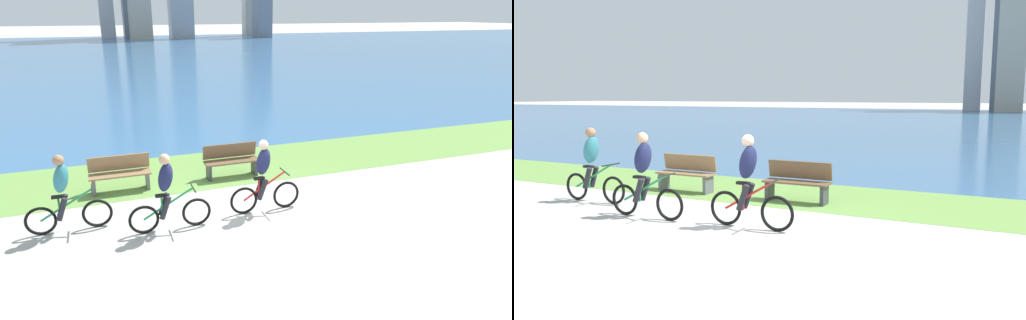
# 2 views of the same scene
# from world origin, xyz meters

# --- Properties ---
(ground_plane) EXTENTS (300.00, 300.00, 0.00)m
(ground_plane) POSITION_xyz_m (0.00, 0.00, 0.00)
(ground_plane) COLOR #B2AFA8
(grass_strip_bayside) EXTENTS (120.00, 3.09, 0.01)m
(grass_strip_bayside) POSITION_xyz_m (0.00, 3.28, 0.00)
(grass_strip_bayside) COLOR #6B9947
(grass_strip_bayside) RESTS_ON ground
(bay_water_surface) EXTENTS (300.00, 74.91, 0.00)m
(bay_water_surface) POSITION_xyz_m (0.00, 42.28, 0.00)
(bay_water_surface) COLOR #386693
(bay_water_surface) RESTS_ON ground
(cyclist_lead) EXTENTS (1.66, 0.52, 1.68)m
(cyclist_lead) POSITION_xyz_m (0.39, 0.11, 0.84)
(cyclist_lead) COLOR black
(cyclist_lead) RESTS_ON ground
(cyclist_trailing) EXTENTS (1.70, 0.52, 1.66)m
(cyclist_trailing) POSITION_xyz_m (-1.78, -0.07, 0.83)
(cyclist_trailing) COLOR black
(cyclist_trailing) RESTS_ON ground
(cyclist_distant_rear) EXTENTS (1.70, 0.52, 1.66)m
(cyclist_distant_rear) POSITION_xyz_m (-3.75, 0.57, 0.83)
(cyclist_distant_rear) COLOR black
(cyclist_distant_rear) RESTS_ON ground
(bench_near_path) EXTENTS (1.50, 0.47, 0.90)m
(bench_near_path) POSITION_xyz_m (0.34, 2.50, 0.45)
(bench_near_path) COLOR brown
(bench_near_path) RESTS_ON ground
(bench_far_along_path) EXTENTS (1.50, 0.47, 0.90)m
(bench_far_along_path) POSITION_xyz_m (-2.58, 2.48, 0.45)
(bench_far_along_path) COLOR olive
(bench_far_along_path) RESTS_ON ground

